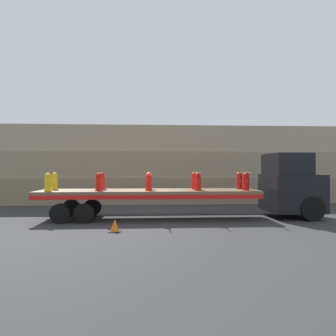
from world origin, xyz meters
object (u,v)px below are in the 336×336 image
(fire_hydrant_red_far_3, at_px, (195,181))
(fire_hydrant_red_far_4, at_px, (240,181))
(truck_cab, at_px, (292,186))
(fire_hydrant_red_near_4, at_px, (246,182))
(fire_hydrant_red_near_2, at_px, (149,182))
(traffic_cone, at_px, (115,226))
(flatbed_trailer, at_px, (136,195))
(fire_hydrant_red_near_3, at_px, (198,182))
(fire_hydrant_yellow_far_0, at_px, (55,181))
(fire_hydrant_red_far_2, at_px, (149,181))
(fire_hydrant_red_far_1, at_px, (102,181))
(fire_hydrant_red_near_1, at_px, (99,182))
(fire_hydrant_yellow_near_0, at_px, (48,182))

(fire_hydrant_red_far_3, xyz_separation_m, fire_hydrant_red_far_4, (2.29, 0.00, 0.00))
(truck_cab, bearing_deg, fire_hydrant_red_near_4, -167.72)
(fire_hydrant_red_near_2, xyz_separation_m, traffic_cone, (-1.30, -2.67, -1.54))
(flatbed_trailer, bearing_deg, fire_hydrant_red_near_3, -10.50)
(fire_hydrant_yellow_far_0, xyz_separation_m, fire_hydrant_red_far_2, (4.58, 0.00, 0.00))
(flatbed_trailer, relative_size, traffic_cone, 21.40)
(fire_hydrant_red_far_1, xyz_separation_m, fire_hydrant_red_far_2, (2.29, 0.00, 0.00))
(fire_hydrant_yellow_far_0, xyz_separation_m, fire_hydrant_red_far_3, (6.87, 0.00, 0.00))
(truck_cab, distance_m, traffic_cone, 9.05)
(traffic_cone, bearing_deg, truck_cab, 21.01)
(fire_hydrant_red_near_2, relative_size, traffic_cone, 1.73)
(flatbed_trailer, distance_m, fire_hydrant_red_far_1, 1.86)
(fire_hydrant_red_near_4, bearing_deg, truck_cab, 12.28)
(fire_hydrant_red_far_3, distance_m, traffic_cone, 5.41)
(truck_cab, xyz_separation_m, traffic_cone, (-8.36, -3.21, -1.31))
(fire_hydrant_red_near_1, xyz_separation_m, fire_hydrant_red_far_4, (6.87, 1.08, 0.00))
(fire_hydrant_yellow_far_0, bearing_deg, truck_cab, -2.66)
(fire_hydrant_red_near_1, bearing_deg, fire_hydrant_red_far_3, 13.30)
(truck_cab, height_order, fire_hydrant_red_far_4, truck_cab)
(fire_hydrant_red_near_1, bearing_deg, traffic_cone, -69.61)
(truck_cab, bearing_deg, traffic_cone, -158.99)
(truck_cab, height_order, fire_hydrant_red_far_3, truck_cab)
(fire_hydrant_red_far_1, distance_m, fire_hydrant_red_near_4, 6.95)
(fire_hydrant_red_near_1, relative_size, traffic_cone, 1.73)
(traffic_cone, bearing_deg, fire_hydrant_red_near_4, 24.44)
(fire_hydrant_red_far_1, bearing_deg, fire_hydrant_red_far_2, 0.00)
(fire_hydrant_yellow_near_0, bearing_deg, fire_hydrant_red_far_2, 13.30)
(fire_hydrant_red_near_4, bearing_deg, fire_hydrant_yellow_near_0, 180.00)
(fire_hydrant_red_near_1, bearing_deg, fire_hydrant_red_near_3, 0.00)
(fire_hydrant_red_far_2, bearing_deg, fire_hydrant_red_far_3, 0.00)
(fire_hydrant_red_far_3, xyz_separation_m, traffic_cone, (-3.59, -3.75, -1.54))
(fire_hydrant_yellow_far_0, distance_m, traffic_cone, 5.22)
(fire_hydrant_red_far_2, relative_size, traffic_cone, 1.73)
(fire_hydrant_red_near_3, relative_size, fire_hydrant_red_far_3, 1.00)
(fire_hydrant_red_near_2, bearing_deg, fire_hydrant_red_far_1, 154.70)
(fire_hydrant_red_near_3, height_order, traffic_cone, fire_hydrant_red_near_3)
(flatbed_trailer, distance_m, fire_hydrant_red_near_3, 3.04)
(flatbed_trailer, bearing_deg, fire_hydrant_red_far_2, 40.63)
(fire_hydrant_red_near_2, relative_size, fire_hydrant_red_far_4, 1.00)
(fire_hydrant_red_near_3, relative_size, traffic_cone, 1.73)
(fire_hydrant_red_near_3, relative_size, fire_hydrant_red_near_4, 1.00)
(fire_hydrant_red_far_2, height_order, traffic_cone, fire_hydrant_red_far_2)
(truck_cab, distance_m, fire_hydrant_yellow_far_0, 11.66)
(fire_hydrant_red_far_4, bearing_deg, fire_hydrant_red_near_2, -166.70)
(flatbed_trailer, height_order, traffic_cone, flatbed_trailer)
(truck_cab, xyz_separation_m, fire_hydrant_red_far_3, (-4.77, 0.54, 0.23))
(fire_hydrant_yellow_far_0, bearing_deg, fire_hydrant_red_near_1, -25.30)
(truck_cab, relative_size, fire_hydrant_yellow_far_0, 3.76)
(fire_hydrant_red_near_3, bearing_deg, fire_hydrant_yellow_far_0, 171.05)
(truck_cab, distance_m, fire_hydrant_red_near_1, 9.37)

